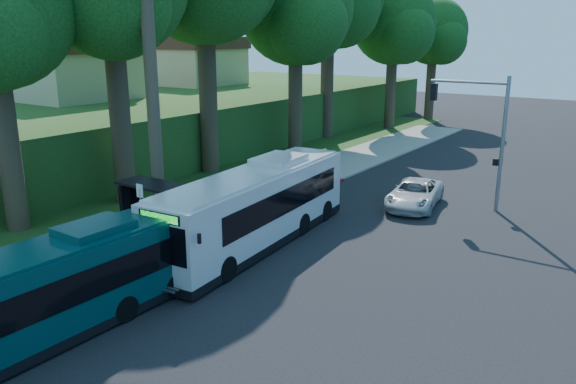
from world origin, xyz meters
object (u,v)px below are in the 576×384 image
Objects in this scene: white_bus at (257,205)px; teal_bus at (52,289)px; pickup at (415,194)px; bus_shelter at (150,198)px.

white_bus reaches higher than teal_bus.
pickup is (3.78, 19.03, -0.83)m from teal_bus.
teal_bus is (4.43, -7.89, -0.26)m from bus_shelter.
bus_shelter is at bearing -162.40° from white_bus.
bus_shelter is 0.62× the size of pickup.
teal_bus reaches higher than pickup.
white_bus reaches higher than bus_shelter.
pickup is at bearing 53.63° from bus_shelter.
white_bus is at bearing 22.52° from bus_shelter.
white_bus is 2.39× the size of pickup.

